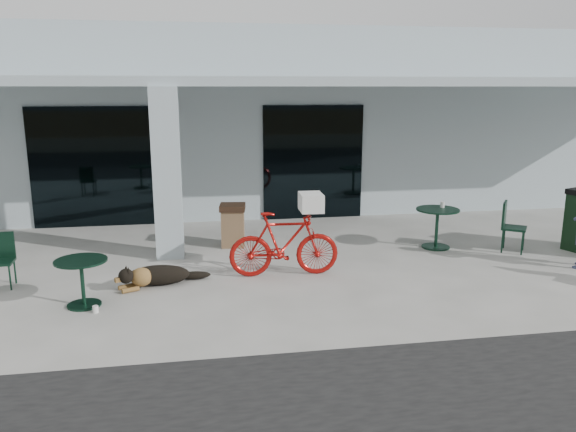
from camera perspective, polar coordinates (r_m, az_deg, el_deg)
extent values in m
plane|color=#B8B4AD|center=(8.70, -2.31, -7.96)|extent=(80.00, 80.00, 0.00)
cube|color=#A9B7BF|center=(16.62, -6.18, 9.92)|extent=(22.00, 7.00, 4.50)
cube|color=black|center=(13.35, -19.00, 4.69)|extent=(2.80, 0.06, 2.70)
cube|color=black|center=(13.46, 2.56, 5.44)|extent=(2.40, 0.06, 2.70)
cube|color=#A9B7BF|center=(10.49, -12.19, 4.19)|extent=(0.50, 0.50, 3.12)
cube|color=#A9B7BF|center=(11.71, -4.77, 13.42)|extent=(22.00, 2.80, 0.18)
imported|color=#A8110D|center=(9.37, -0.40, -2.85)|extent=(1.86, 0.59, 1.10)
cube|color=white|center=(9.27, 2.35, 1.41)|extent=(0.39, 0.51, 0.29)
cylinder|color=white|center=(8.46, -18.97, -8.95)|extent=(0.08, 0.08, 0.10)
cylinder|color=white|center=(11.48, 15.42, 1.11)|extent=(0.09, 0.09, 0.11)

